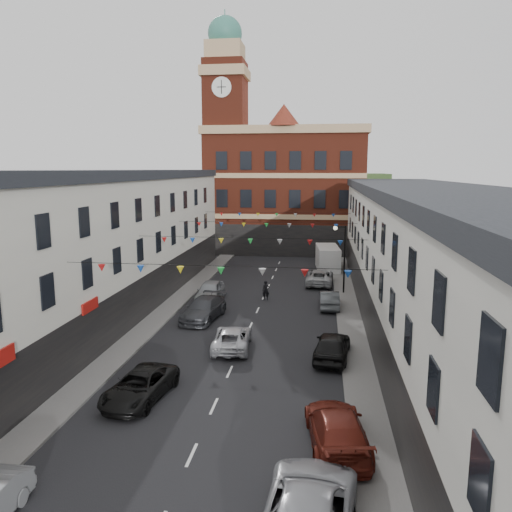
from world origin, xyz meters
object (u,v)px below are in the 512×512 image
at_px(car_left_d, 204,309).
at_px(moving_car, 232,338).
at_px(pedestrian, 266,291).
at_px(white_van, 328,258).
at_px(car_left_e, 210,291).
at_px(car_right_d, 332,346).
at_px(car_right_f, 320,277).
at_px(street_lamp, 342,250).
at_px(car_right_e, 329,299).
at_px(car_right_c, 337,429).
at_px(car_right_b, 309,510).
at_px(car_left_c, 140,386).

relative_size(car_left_d, moving_car, 1.14).
bearing_deg(pedestrian, moving_car, -100.96).
bearing_deg(white_van, car_left_e, -129.30).
height_order(car_right_d, car_right_f, car_right_d).
relative_size(street_lamp, pedestrian, 3.66).
height_order(car_left_e, car_right_f, car_left_e).
bearing_deg(car_right_f, car_left_d, 58.27).
relative_size(car_left_d, car_right_e, 1.29).
bearing_deg(car_right_d, car_right_f, -80.91).
bearing_deg(car_right_c, car_right_b, 71.48).
xyz_separation_m(car_left_e, car_right_b, (8.80, -25.96, 0.00)).
relative_size(car_left_d, car_left_e, 1.12).
distance_m(car_right_c, pedestrian, 22.42).
bearing_deg(car_right_e, car_left_c, 60.88).
bearing_deg(car_right_d, white_van, -83.36).
bearing_deg(moving_car, car_left_c, 62.69).
bearing_deg(car_right_f, white_van, -93.94).
bearing_deg(car_right_f, car_right_d, 94.90).
bearing_deg(car_right_e, moving_car, 57.43).
distance_m(car_left_c, car_right_e, 19.41).
relative_size(car_right_e, car_right_f, 0.80).
relative_size(car_left_c, white_van, 0.84).
xyz_separation_m(street_lamp, car_right_e, (-1.05, -4.63, -3.22)).
relative_size(car_left_d, car_right_b, 0.91).
height_order(white_van, pedestrian, white_van).
relative_size(car_left_d, pedestrian, 3.28).
bearing_deg(car_left_e, street_lamp, 18.45).
bearing_deg(car_right_e, car_right_d, 88.84).
height_order(street_lamp, car_left_e, street_lamp).
relative_size(car_left_c, car_left_d, 0.91).
xyz_separation_m(street_lamp, car_right_f, (-1.84, 3.38, -3.18)).
bearing_deg(white_van, car_right_f, -101.24).
relative_size(car_left_e, car_right_d, 1.02).
xyz_separation_m(car_right_b, car_right_d, (0.97, 14.19, -0.01)).
bearing_deg(pedestrian, car_right_f, 47.92).
relative_size(car_left_d, car_right_f, 1.02).
height_order(car_left_d, white_van, white_van).
height_order(car_left_c, car_right_e, car_right_e).
bearing_deg(car_left_d, car_left_c, -82.25).
bearing_deg(white_van, car_right_e, -94.88).
xyz_separation_m(car_right_e, moving_car, (-6.00, -9.82, -0.03)).
xyz_separation_m(car_left_c, pedestrian, (3.90, 18.86, 0.14)).
height_order(car_left_e, car_right_b, car_right_b).
relative_size(street_lamp, car_right_f, 1.14).
distance_m(car_left_c, car_right_c, 9.57).
xyz_separation_m(car_left_e, white_van, (9.79, 14.25, 0.46)).
bearing_deg(car_right_c, car_left_d, -67.50).
bearing_deg(white_van, car_left_d, -119.97).
bearing_deg(street_lamp, car_right_d, -93.89).
bearing_deg(car_right_c, pedestrian, -83.90).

